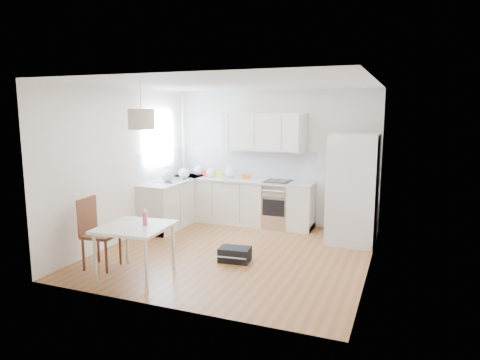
# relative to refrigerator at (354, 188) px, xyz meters

# --- Properties ---
(floor) EXTENTS (4.20, 4.20, 0.00)m
(floor) POSITION_rel_refrigerator_xyz_m (-1.71, -1.37, -0.96)
(floor) COLOR brown
(floor) RESTS_ON ground
(ceiling) EXTENTS (4.20, 4.20, 0.00)m
(ceiling) POSITION_rel_refrigerator_xyz_m (-1.71, -1.37, 1.74)
(ceiling) COLOR white
(ceiling) RESTS_ON wall_back
(wall_back) EXTENTS (4.20, 0.00, 4.20)m
(wall_back) POSITION_rel_refrigerator_xyz_m (-1.71, 0.73, 0.39)
(wall_back) COLOR white
(wall_back) RESTS_ON floor
(wall_left) EXTENTS (0.00, 4.20, 4.20)m
(wall_left) POSITION_rel_refrigerator_xyz_m (-3.81, -1.37, 0.39)
(wall_left) COLOR white
(wall_left) RESTS_ON floor
(wall_right) EXTENTS (0.00, 4.20, 4.20)m
(wall_right) POSITION_rel_refrigerator_xyz_m (0.39, -1.37, 0.39)
(wall_right) COLOR white
(wall_right) RESTS_ON floor
(window_glassblock) EXTENTS (0.02, 1.00, 1.00)m
(window_glassblock) POSITION_rel_refrigerator_xyz_m (-3.80, -0.22, 0.79)
(window_glassblock) COLOR #BFE0F9
(window_glassblock) RESTS_ON wall_left
(cabinets_back) EXTENTS (3.00, 0.60, 0.88)m
(cabinets_back) POSITION_rel_refrigerator_xyz_m (-2.31, 0.43, -0.52)
(cabinets_back) COLOR silver
(cabinets_back) RESTS_ON floor
(cabinets_left) EXTENTS (0.60, 1.80, 0.88)m
(cabinets_left) POSITION_rel_refrigerator_xyz_m (-3.51, -0.17, -0.52)
(cabinets_left) COLOR silver
(cabinets_left) RESTS_ON floor
(counter_back) EXTENTS (3.02, 0.64, 0.04)m
(counter_back) POSITION_rel_refrigerator_xyz_m (-2.31, 0.43, -0.06)
(counter_back) COLOR #B8BABD
(counter_back) RESTS_ON cabinets_back
(counter_left) EXTENTS (0.64, 1.82, 0.04)m
(counter_left) POSITION_rel_refrigerator_xyz_m (-3.51, -0.17, -0.06)
(counter_left) COLOR #B8BABD
(counter_left) RESTS_ON cabinets_left
(backsplash_back) EXTENTS (3.00, 0.01, 0.58)m
(backsplash_back) POSITION_rel_refrigerator_xyz_m (-2.31, 0.73, 0.25)
(backsplash_back) COLOR silver
(backsplash_back) RESTS_ON wall_back
(backsplash_left) EXTENTS (0.01, 1.80, 0.58)m
(backsplash_left) POSITION_rel_refrigerator_xyz_m (-3.80, -0.17, 0.25)
(backsplash_left) COLOR silver
(backsplash_left) RESTS_ON wall_left
(upper_cabinets) EXTENTS (1.70, 0.32, 0.75)m
(upper_cabinets) POSITION_rel_refrigerator_xyz_m (-1.86, 0.57, 0.92)
(upper_cabinets) COLOR silver
(upper_cabinets) RESTS_ON wall_back
(range_oven) EXTENTS (0.50, 0.61, 0.88)m
(range_oven) POSITION_rel_refrigerator_xyz_m (-1.51, 0.43, -0.52)
(range_oven) COLOR #B6B9BB
(range_oven) RESTS_ON floor
(sink) EXTENTS (0.50, 0.80, 0.16)m
(sink) POSITION_rel_refrigerator_xyz_m (-3.51, -0.22, -0.04)
(sink) COLOR #B6B9BB
(sink) RESTS_ON counter_left
(refrigerator) EXTENTS (0.91, 0.96, 1.91)m
(refrigerator) POSITION_rel_refrigerator_xyz_m (0.00, 0.00, 0.00)
(refrigerator) COLOR silver
(refrigerator) RESTS_ON floor
(dining_table) EXTENTS (0.98, 0.98, 0.72)m
(dining_table) POSITION_rel_refrigerator_xyz_m (-2.62, -2.76, -0.31)
(dining_table) COLOR #BEB3A2
(dining_table) RESTS_ON floor
(dining_chair) EXTENTS (0.49, 0.49, 1.04)m
(dining_chair) POSITION_rel_refrigerator_xyz_m (-3.27, -2.68, -0.43)
(dining_chair) COLOR #4A2516
(dining_chair) RESTS_ON floor
(drink_bottle) EXTENTS (0.08, 0.08, 0.22)m
(drink_bottle) POSITION_rel_refrigerator_xyz_m (-2.50, -2.69, -0.12)
(drink_bottle) COLOR #E33F7C
(drink_bottle) RESTS_ON dining_table
(gym_bag) EXTENTS (0.50, 0.36, 0.22)m
(gym_bag) POSITION_rel_refrigerator_xyz_m (-1.55, -1.72, -0.85)
(gym_bag) COLOR black
(gym_bag) RESTS_ON floor
(pendant_lamp) EXTENTS (0.42, 0.42, 0.28)m
(pendant_lamp) POSITION_rel_refrigerator_xyz_m (-2.55, -2.61, 1.22)
(pendant_lamp) COLOR beige
(pendant_lamp) RESTS_ON ceiling
(grocery_bag_a) EXTENTS (0.23, 0.20, 0.21)m
(grocery_bag_a) POSITION_rel_refrigerator_xyz_m (-3.32, 0.54, 0.07)
(grocery_bag_a) COLOR silver
(grocery_bag_a) RESTS_ON counter_back
(grocery_bag_b) EXTENTS (0.22, 0.18, 0.19)m
(grocery_bag_b) POSITION_rel_refrigerator_xyz_m (-2.96, 0.41, 0.06)
(grocery_bag_b) COLOR silver
(grocery_bag_b) RESTS_ON counter_back
(grocery_bag_c) EXTENTS (0.25, 0.22, 0.23)m
(grocery_bag_c) POSITION_rel_refrigerator_xyz_m (-2.55, 0.51, 0.08)
(grocery_bag_c) COLOR silver
(grocery_bag_c) RESTS_ON counter_back
(grocery_bag_d) EXTENTS (0.23, 0.20, 0.21)m
(grocery_bag_d) POSITION_rel_refrigerator_xyz_m (-3.42, 0.08, 0.07)
(grocery_bag_d) COLOR silver
(grocery_bag_d) RESTS_ON counter_back
(grocery_bag_e) EXTENTS (0.26, 0.22, 0.24)m
(grocery_bag_e) POSITION_rel_refrigerator_xyz_m (-3.51, -0.38, 0.08)
(grocery_bag_e) COLOR silver
(grocery_bag_e) RESTS_ON counter_left
(snack_orange) EXTENTS (0.18, 0.16, 0.11)m
(snack_orange) POSITION_rel_refrigerator_xyz_m (-2.20, 0.46, 0.02)
(snack_orange) COLOR orange
(snack_orange) RESTS_ON counter_back
(snack_yellow) EXTENTS (0.17, 0.12, 0.11)m
(snack_yellow) POSITION_rel_refrigerator_xyz_m (-2.81, 0.46, 0.02)
(snack_yellow) COLOR yellow
(snack_yellow) RESTS_ON counter_back
(snack_red) EXTENTS (0.21, 0.19, 0.12)m
(snack_red) POSITION_rel_refrigerator_xyz_m (-3.09, 0.52, 0.03)
(snack_red) COLOR red
(snack_red) RESTS_ON counter_back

